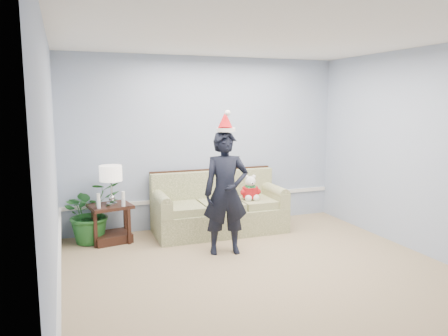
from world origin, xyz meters
name	(u,v)px	position (x,y,z in m)	size (l,w,h in m)	color
room_shell	(278,163)	(0.00, 0.00, 1.35)	(4.54, 5.04, 2.74)	#9E8866
wainscot_trim	(149,226)	(-1.18, 1.18, 0.45)	(4.49, 4.99, 0.06)	white
sofa	(218,210)	(0.06, 2.08, 0.33)	(2.00, 0.87, 0.94)	#4D5E2C
side_table	(111,227)	(-1.56, 2.11, 0.21)	(0.65, 0.58, 0.55)	#321912
table_lamp	(111,175)	(-1.53, 2.10, 0.98)	(0.32, 0.32, 0.56)	silver
candle_pair	(111,200)	(-1.56, 1.94, 0.65)	(0.39, 0.05, 0.21)	silver
houseplant	(91,212)	(-1.82, 2.20, 0.45)	(0.80, 0.70, 0.89)	#205D23
man	(226,193)	(-0.17, 1.12, 0.81)	(0.59, 0.39, 1.63)	black
santa_hat	(225,122)	(-0.17, 1.14, 1.74)	(0.31, 0.34, 0.29)	white
teddy_bear	(250,191)	(0.54, 1.94, 0.63)	(0.27, 0.29, 0.40)	white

